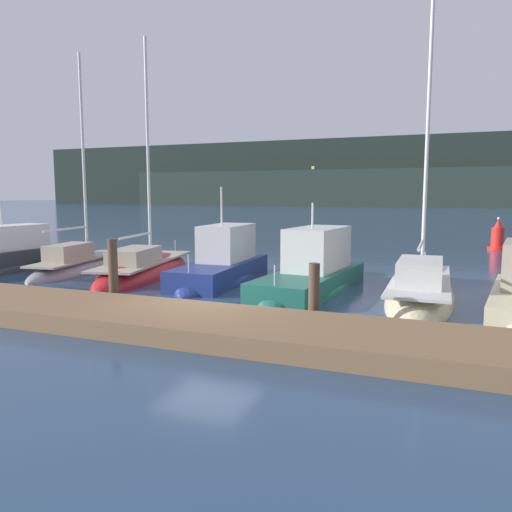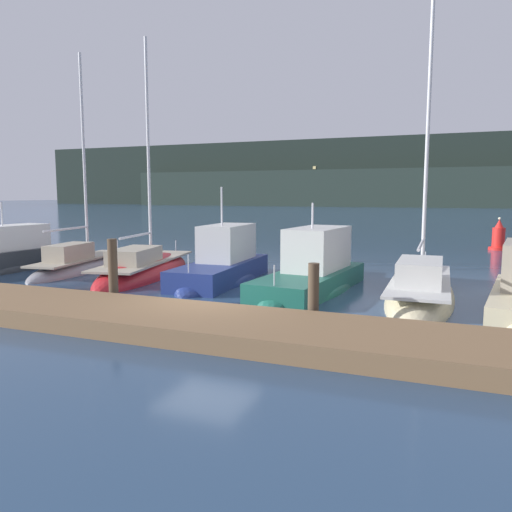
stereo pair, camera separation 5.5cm
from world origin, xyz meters
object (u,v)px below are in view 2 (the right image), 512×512
at_px(motorboat_berth_5, 222,272).
at_px(sailboat_berth_7, 420,295).
at_px(motorboat_berth_6, 312,280).
at_px(channel_buoy, 498,238).
at_px(sailboat_berth_4, 145,273).
at_px(sailboat_berth_3, 80,267).
at_px(motorboat_berth_2, 4,263).

xyz_separation_m(motorboat_berth_5, sailboat_berth_7, (7.24, -0.71, -0.21)).
bearing_deg(sailboat_berth_7, motorboat_berth_6, 177.09).
bearing_deg(channel_buoy, sailboat_berth_4, -131.68).
height_order(sailboat_berth_3, motorboat_berth_6, sailboat_berth_3).
height_order(sailboat_berth_3, sailboat_berth_7, sailboat_berth_7).
bearing_deg(sailboat_berth_3, sailboat_berth_7, -3.24).
bearing_deg(sailboat_berth_3, motorboat_berth_5, -0.71).
bearing_deg(motorboat_berth_2, motorboat_berth_5, 6.63).
bearing_deg(motorboat_berth_6, sailboat_berth_7, -2.91).
bearing_deg(channel_buoy, motorboat_berth_5, -123.87).
bearing_deg(sailboat_berth_4, sailboat_berth_7, -3.67).
height_order(motorboat_berth_6, channel_buoy, motorboat_berth_6).
relative_size(sailboat_berth_3, sailboat_berth_7, 0.91).
relative_size(sailboat_berth_3, sailboat_berth_4, 0.95).
relative_size(motorboat_berth_2, motorboat_berth_5, 1.01).
bearing_deg(motorboat_berth_5, channel_buoy, 56.13).
height_order(sailboat_berth_3, channel_buoy, sailboat_berth_3).
bearing_deg(motorboat_berth_5, motorboat_berth_2, -173.37).
height_order(sailboat_berth_4, motorboat_berth_5, sailboat_berth_4).
xyz_separation_m(motorboat_berth_2, sailboat_berth_4, (6.44, 1.13, -0.23)).
distance_m(motorboat_berth_2, motorboat_berth_6, 13.60).
xyz_separation_m(sailboat_berth_4, channel_buoy, (14.06, 15.79, 0.63)).
relative_size(sailboat_berth_3, channel_buoy, 5.06).
xyz_separation_m(motorboat_berth_2, motorboat_berth_5, (9.92, 1.15, 0.02)).
xyz_separation_m(sailboat_berth_4, motorboat_berth_5, (3.48, 0.03, 0.25)).
bearing_deg(motorboat_berth_6, motorboat_berth_2, -177.39).
relative_size(motorboat_berth_2, sailboat_berth_4, 0.64).
bearing_deg(sailboat_berth_7, sailboat_berth_4, 176.33).
distance_m(sailboat_berth_3, sailboat_berth_4, 3.38).
relative_size(sailboat_berth_3, motorboat_berth_6, 1.40).
height_order(motorboat_berth_2, sailboat_berth_4, sailboat_berth_4).
relative_size(sailboat_berth_4, sailboat_berth_7, 0.95).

